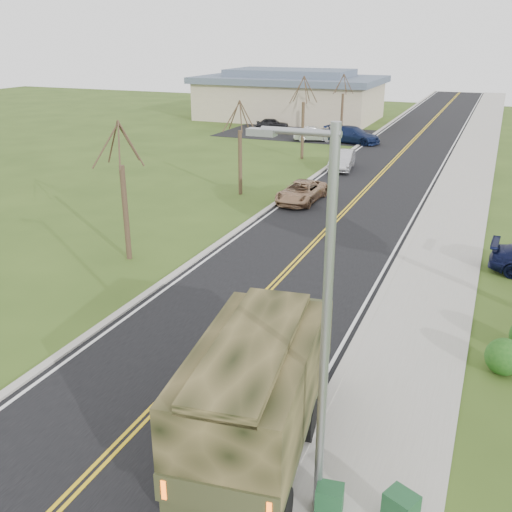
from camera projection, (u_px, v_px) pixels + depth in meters
The scene contains 19 objects.
ground at pixel (132, 432), 14.32m from camera, with size 160.00×160.00×0.00m, color #314617.
road at pixel (402, 152), 48.66m from camera, with size 8.00×120.00×0.01m, color black.
curb_right at pixel (453, 155), 47.13m from camera, with size 0.30×120.00×0.12m, color #9E998E.
sidewalk_right at pixel (475, 157), 46.49m from camera, with size 3.20×120.00×0.10m, color #9E998E.
curb_left at pixel (354, 148), 50.15m from camera, with size 0.30×120.00×0.10m, color #9E998E.
street_light at pixel (321, 318), 10.50m from camera, with size 1.65×0.22×8.00m.
bare_tree_a at pixel (125, 202), 24.50m from camera, with size 1.93×2.26×6.08m.
bare_tree_b at pixel (240, 155), 34.86m from camera, with size 1.83×2.14×5.73m.
bare_tree_c at pixel (303, 124), 45.05m from camera, with size 2.04×2.39×6.42m.
bare_tree_d at pixel (342, 110), 55.44m from camera, with size 1.88×2.20×5.91m.
commercial_building at pixel (290, 96), 67.22m from camera, with size 25.50×21.50×5.65m.
military_truck at pixel (260, 382), 12.96m from camera, with size 3.24×6.99×3.36m.
suv_champagne at pixel (301, 192), 33.88m from camera, with size 2.04×4.42×1.23m, color #9C7758.
sedan_silver at pixel (342, 160), 42.09m from camera, with size 1.51×4.33×1.43m, color #ADADB2.
utility_box_near at pixel (400, 511), 11.29m from camera, with size 0.60×0.50×0.80m, color #1A4927.
utility_box_far at pixel (329, 500), 11.65m from camera, with size 0.55×0.45×0.65m, color #1A4B28.
lot_car_dark at pixel (272, 124), 60.34m from camera, with size 1.38×3.42×1.17m, color black.
lot_car_silver at pixel (315, 134), 53.50m from camera, with size 1.38×3.97×1.31m, color #B0B1B5.
lot_car_navy at pixel (353, 135), 52.43m from camera, with size 2.12×5.21×1.51m, color #101B3E.
Camera 1 is at (7.45, -9.61, 9.29)m, focal length 40.00 mm.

